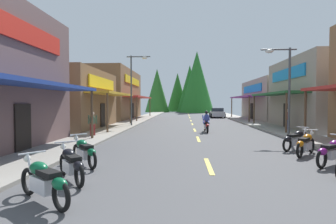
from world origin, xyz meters
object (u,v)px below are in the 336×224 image
(motorcycle_parked_right_3, at_px, (332,151))
(streetlamp_left, at_px, (135,81))
(motorcycle_parked_right_4, at_px, (306,144))
(motorcycle_parked_left_0, at_px, (44,181))
(rider_cruising_lead, at_px, (206,123))
(parked_car_curbside, at_px, (217,113))
(pedestrian_by_shop, at_px, (93,123))
(pedestrian_browsing, at_px, (288,118))
(streetlamp_right, at_px, (284,78))
(motorcycle_parked_left_2, at_px, (84,151))
(motorcycle_parked_left_1, at_px, (71,164))
(motorcycle_parked_right_5, at_px, (296,139))

(motorcycle_parked_right_3, bearing_deg, streetlamp_left, 84.59)
(motorcycle_parked_right_3, relative_size, motorcycle_parked_right_4, 1.02)
(streetlamp_left, distance_m, motorcycle_parked_right_3, 17.85)
(streetlamp_left, bearing_deg, motorcycle_parked_left_0, -85.51)
(rider_cruising_lead, bearing_deg, parked_car_curbside, -11.58)
(motorcycle_parked_left_0, bearing_deg, pedestrian_by_shop, -39.28)
(rider_cruising_lead, height_order, pedestrian_browsing, pedestrian_browsing)
(streetlamp_right, distance_m, motorcycle_parked_left_0, 14.91)
(rider_cruising_lead, bearing_deg, motorcycle_parked_right_3, -163.94)
(motorcycle_parked_right_4, relative_size, parked_car_curbside, 0.39)
(pedestrian_browsing, bearing_deg, parked_car_curbside, 106.97)
(motorcycle_parked_left_2, bearing_deg, motorcycle_parked_left_1, 149.68)
(motorcycle_parked_left_0, bearing_deg, pedestrian_browsing, -88.38)
(streetlamp_left, relative_size, pedestrian_by_shop, 4.02)
(motorcycle_parked_right_3, xyz_separation_m, pedestrian_by_shop, (-10.71, 6.93, 0.43))
(motorcycle_parked_left_1, xyz_separation_m, motorcycle_parked_left_2, (-0.34, 1.85, 0.00))
(rider_cruising_lead, bearing_deg, motorcycle_parked_right_4, -161.08)
(motorcycle_parked_right_4, xyz_separation_m, parked_car_curbside, (-0.09, 28.40, 0.20))
(motorcycle_parked_right_5, distance_m, motorcycle_parked_left_1, 9.74)
(motorcycle_parked_left_2, relative_size, rider_cruising_lead, 0.79)
(motorcycle_parked_right_3, relative_size, pedestrian_browsing, 1.04)
(pedestrian_by_shop, bearing_deg, rider_cruising_lead, 112.49)
(streetlamp_left, distance_m, motorcycle_parked_left_2, 15.60)
(streetlamp_right, xyz_separation_m, motorcycle_parked_right_4, (-1.16, -5.74, -3.16))
(rider_cruising_lead, distance_m, pedestrian_browsing, 6.41)
(streetlamp_left, bearing_deg, pedestrian_browsing, -14.24)
(motorcycle_parked_right_4, height_order, rider_cruising_lead, rider_cruising_lead)
(rider_cruising_lead, xyz_separation_m, pedestrian_browsing, (6.28, 1.29, 0.31))
(motorcycle_parked_right_5, bearing_deg, streetlamp_left, 91.21)
(streetlamp_right, xyz_separation_m, motorcycle_parked_left_2, (-9.51, -7.95, -3.16))
(rider_cruising_lead, distance_m, parked_car_curbside, 20.16)
(motorcycle_parked_right_3, distance_m, pedestrian_by_shop, 12.77)
(streetlamp_right, height_order, parked_car_curbside, streetlamp_right)
(motorcycle_parked_right_4, relative_size, motorcycle_parked_right_5, 0.97)
(streetlamp_right, xyz_separation_m, motorcycle_parked_left_0, (-9.08, -11.40, -3.16))
(streetlamp_left, height_order, motorcycle_parked_right_3, streetlamp_left)
(motorcycle_parked_right_3, distance_m, rider_cruising_lead, 10.80)
(streetlamp_right, xyz_separation_m, motorcycle_parked_right_3, (-1.05, -7.49, -3.16))
(motorcycle_parked_left_1, relative_size, rider_cruising_lead, 0.81)
(rider_cruising_lead, xyz_separation_m, pedestrian_by_shop, (-7.30, -3.32, 0.26))
(motorcycle_parked_left_1, bearing_deg, motorcycle_parked_right_5, -95.63)
(streetlamp_right, height_order, pedestrian_browsing, streetlamp_right)
(pedestrian_by_shop, bearing_deg, motorcycle_parked_right_5, 68.04)
(motorcycle_parked_left_2, bearing_deg, motorcycle_parked_right_4, -115.79)
(motorcycle_parked_left_0, bearing_deg, motorcycle_parked_left_2, -46.10)
(motorcycle_parked_right_4, relative_size, pedestrian_browsing, 1.02)
(streetlamp_right, relative_size, motorcycle_parked_left_1, 3.18)
(motorcycle_parked_right_3, bearing_deg, motorcycle_parked_left_1, 157.56)
(streetlamp_left, bearing_deg, motorcycle_parked_left_2, -86.11)
(motorcycle_parked_right_3, bearing_deg, parked_car_curbside, 52.07)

